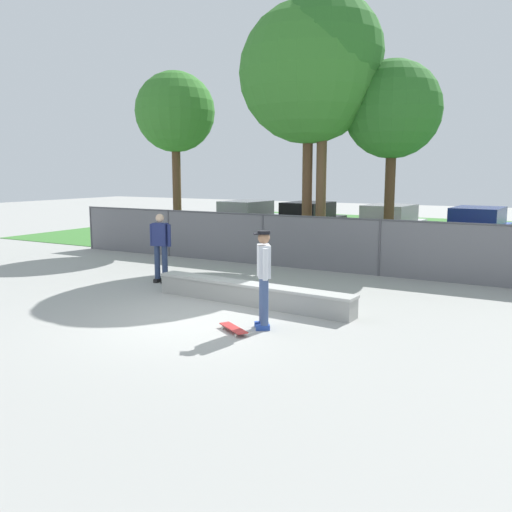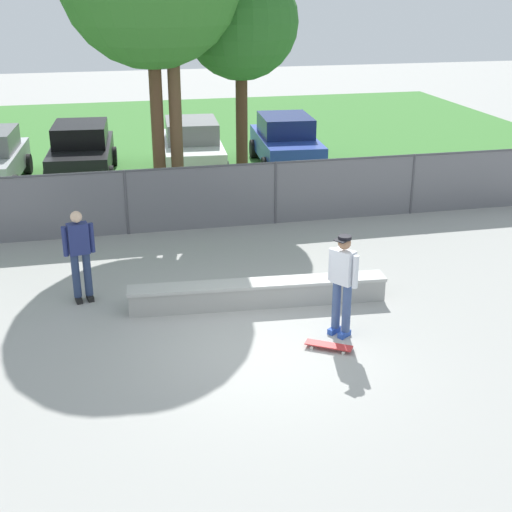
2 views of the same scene
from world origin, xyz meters
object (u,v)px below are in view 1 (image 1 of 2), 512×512
(tree_near_left, at_px, (175,113))
(tree_mid, at_px, (323,55))
(car_white, at_px, (388,226))
(skateboarder, at_px, (264,274))
(car_blue, at_px, (476,231))
(car_black, at_px, (307,222))
(tree_far, at_px, (393,111))
(skateboard, at_px, (233,328))
(bystander, at_px, (161,245))
(car_silver, at_px, (244,220))
(concrete_ledge, at_px, (251,294))
(tree_near_right, at_px, (309,74))

(tree_near_left, xyz_separation_m, tree_mid, (6.06, -0.48, 1.38))
(tree_near_left, distance_m, car_white, 9.07)
(tree_mid, bearing_deg, tree_near_left, 175.47)
(skateboarder, relative_size, car_blue, 0.43)
(tree_mid, xyz_separation_m, car_white, (0.97, 4.37, -5.58))
(car_black, distance_m, car_blue, 6.61)
(tree_far, bearing_deg, skateboarder, -89.77)
(skateboard, xyz_separation_m, bystander, (-4.03, 2.90, 0.94))
(car_blue, bearing_deg, car_black, 179.36)
(car_silver, distance_m, car_black, 2.76)
(concrete_ledge, relative_size, car_blue, 1.15)
(tree_near_left, xyz_separation_m, car_black, (3.56, 4.07, -4.21))
(car_black, bearing_deg, car_white, -2.94)
(skateboarder, xyz_separation_m, car_white, (-0.98, 11.74, -0.19))
(skateboard, bearing_deg, tree_near_left, 132.52)
(skateboarder, height_order, tree_near_left, tree_near_left)
(tree_near_right, bearing_deg, skateboarder, -71.82)
(concrete_ledge, xyz_separation_m, tree_near_right, (-1.27, 5.85, 5.67))
(car_silver, height_order, bystander, bystander)
(tree_near_right, bearing_deg, car_silver, 139.22)
(tree_near_left, relative_size, car_white, 1.52)
(car_white, height_order, bystander, bystander)
(tree_near_left, distance_m, car_black, 6.85)
(tree_mid, bearing_deg, car_silver, 142.04)
(car_white, bearing_deg, car_silver, -177.18)
(tree_mid, height_order, car_white, tree_mid)
(car_black, relative_size, car_blue, 1.00)
(skateboard, xyz_separation_m, tree_near_left, (-7.64, 8.33, 4.97))
(tree_mid, xyz_separation_m, bystander, (-2.46, -4.95, -5.41))
(tree_far, bearing_deg, bystander, -126.25)
(bystander, bearing_deg, tree_near_left, 123.60)
(concrete_ledge, bearing_deg, car_blue, 72.34)
(tree_near_left, distance_m, tree_mid, 6.24)
(car_white, xyz_separation_m, bystander, (-3.43, -9.32, 0.17))
(car_white, bearing_deg, tree_mid, -102.46)
(car_silver, distance_m, car_white, 6.19)
(skateboarder, bearing_deg, tree_near_right, 108.18)
(car_silver, relative_size, car_blue, 1.00)
(skateboarder, relative_size, tree_far, 0.29)
(car_silver, bearing_deg, tree_near_left, -103.27)
(skateboarder, distance_m, car_silver, 13.50)
(tree_near_right, xyz_separation_m, car_white, (1.43, 4.40, -5.07))
(tree_near_right, relative_size, tree_mid, 0.98)
(concrete_ledge, relative_size, car_silver, 1.15)
(tree_mid, distance_m, tree_far, 2.73)
(tree_near_right, relative_size, car_blue, 1.88)
(skateboarder, relative_size, tree_near_right, 0.23)
(tree_near_left, distance_m, car_blue, 11.71)
(skateboard, bearing_deg, car_silver, 119.68)
(car_silver, height_order, car_blue, same)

